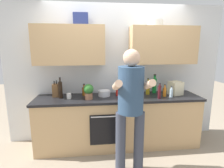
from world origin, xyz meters
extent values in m
plane|color=gray|center=(0.00, 0.00, 0.00)|extent=(12.00, 12.00, 0.00)
cube|color=silver|center=(0.00, 0.36, 1.25)|extent=(4.00, 0.06, 2.50)
cube|color=tan|center=(-0.81, 0.17, 1.77)|extent=(1.17, 0.32, 0.65)
cube|color=tan|center=(0.81, 0.17, 1.77)|extent=(1.17, 0.32, 0.65)
cylinder|color=silver|center=(0.65, 0.17, 2.15)|extent=(0.27, 0.27, 0.10)
cube|color=navy|center=(-0.61, 0.17, 2.19)|extent=(0.24, 0.20, 0.19)
cube|color=tan|center=(0.00, 0.00, 0.43)|extent=(2.80, 0.60, 0.86)
cube|color=black|center=(0.00, 0.00, 0.88)|extent=(2.84, 0.64, 0.04)
cube|color=black|center=(-0.22, -0.31, 0.45)|extent=(0.56, 0.02, 0.50)
cylinder|color=silver|center=(-0.22, -0.33, 0.68)|extent=(0.52, 0.02, 0.02)
cylinder|color=#383D4C|center=(-0.08, -0.72, 0.44)|extent=(0.14, 0.14, 0.88)
cylinder|color=#383D4C|center=(0.18, -0.72, 0.44)|extent=(0.14, 0.14, 0.88)
cylinder|color=navy|center=(0.05, -0.72, 1.19)|extent=(0.34, 0.34, 0.62)
sphere|color=#D8AD8C|center=(0.05, -0.72, 1.61)|extent=(0.22, 0.22, 0.22)
cylinder|color=#D8AD8C|center=(-0.15, -0.84, 1.28)|extent=(0.09, 0.31, 0.19)
cylinder|color=#D8AD8C|center=(0.25, -0.84, 1.28)|extent=(0.09, 0.31, 0.19)
cylinder|color=orange|center=(0.80, -0.06, 0.98)|extent=(0.06, 0.06, 0.15)
cylinder|color=orange|center=(0.80, -0.06, 1.08)|extent=(0.02, 0.02, 0.05)
cylinder|color=black|center=(0.80, -0.06, 1.11)|extent=(0.03, 0.03, 0.01)
cylinder|color=red|center=(0.00, 0.09, 0.97)|extent=(0.07, 0.07, 0.14)
cylinder|color=red|center=(0.00, 0.09, 1.07)|extent=(0.04, 0.04, 0.05)
cylinder|color=black|center=(0.00, 0.09, 1.10)|extent=(0.04, 0.04, 0.02)
cylinder|color=olive|center=(0.55, 0.12, 1.01)|extent=(0.07, 0.07, 0.23)
cylinder|color=olive|center=(0.55, 0.12, 1.16)|extent=(0.03, 0.03, 0.05)
cylinder|color=black|center=(0.55, 0.12, 1.19)|extent=(0.03, 0.03, 0.01)
cylinder|color=#8C4C14|center=(-0.60, 0.17, 0.97)|extent=(0.07, 0.07, 0.14)
cylinder|color=#8C4C14|center=(-0.60, 0.17, 1.07)|extent=(0.03, 0.03, 0.05)
cylinder|color=black|center=(-0.60, 0.17, 1.10)|extent=(0.03, 0.03, 0.02)
cylinder|color=silver|center=(0.90, -0.11, 0.97)|extent=(0.06, 0.06, 0.14)
cylinder|color=silver|center=(0.90, -0.11, 1.06)|extent=(0.03, 0.03, 0.04)
cylinder|color=black|center=(0.90, -0.11, 1.09)|extent=(0.03, 0.03, 0.01)
cylinder|color=#471419|center=(0.66, -0.18, 1.01)|extent=(0.05, 0.05, 0.21)
cylinder|color=#471419|center=(0.66, -0.18, 1.13)|extent=(0.03, 0.03, 0.03)
cylinder|color=black|center=(0.66, -0.18, 1.16)|extent=(0.03, 0.03, 0.01)
cylinder|color=#198C33|center=(0.71, 0.21, 1.03)|extent=(0.08, 0.08, 0.27)
cylinder|color=#198C33|center=(0.71, 0.21, 1.20)|extent=(0.04, 0.04, 0.06)
cylinder|color=black|center=(0.71, 0.21, 1.24)|extent=(0.05, 0.05, 0.02)
cylinder|color=black|center=(-0.98, 0.03, 1.04)|extent=(0.06, 0.06, 0.28)
cylinder|color=black|center=(-0.98, 0.03, 1.21)|extent=(0.03, 0.03, 0.06)
cylinder|color=black|center=(-0.98, 0.03, 1.25)|extent=(0.03, 0.03, 0.01)
cylinder|color=white|center=(-0.84, -0.02, 0.95)|extent=(0.08, 0.08, 0.09)
cylinder|color=silver|center=(-0.24, 0.09, 0.95)|extent=(0.21, 0.21, 0.10)
cube|color=brown|center=(-1.08, 0.15, 1.01)|extent=(0.10, 0.14, 0.22)
cylinder|color=black|center=(-1.09, 0.13, 1.15)|extent=(0.02, 0.02, 0.06)
cylinder|color=black|center=(-1.06, 0.17, 1.15)|extent=(0.02, 0.02, 0.06)
cylinder|color=#9E6647|center=(-0.51, -0.08, 0.95)|extent=(0.13, 0.13, 0.10)
sphere|color=#2D6B28|center=(-0.51, -0.08, 1.07)|extent=(0.17, 0.17, 0.17)
cube|color=beige|center=(1.04, 0.04, 1.02)|extent=(0.25, 0.25, 0.24)
camera|label=1|loc=(-0.46, -2.97, 1.74)|focal=28.88mm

